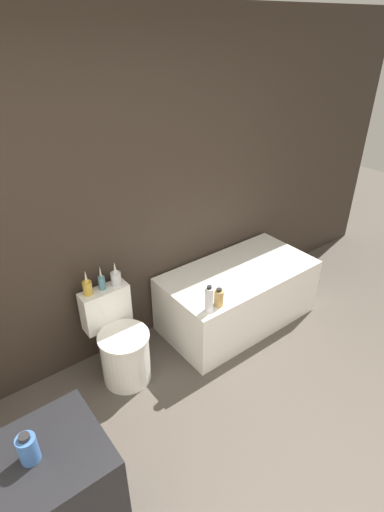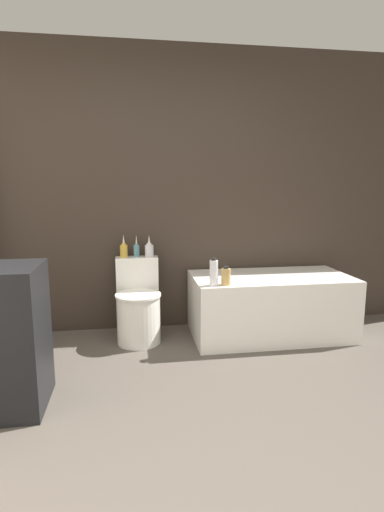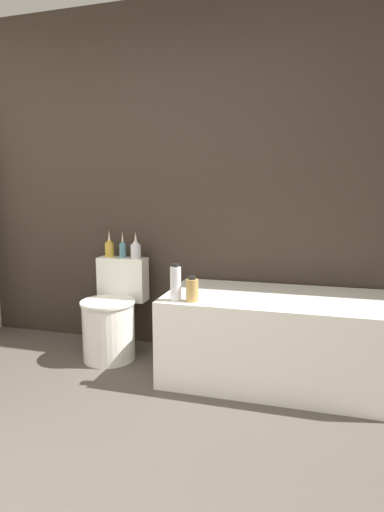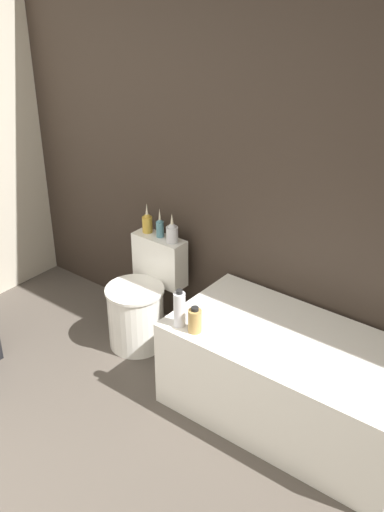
{
  "view_description": "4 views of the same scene",
  "coord_description": "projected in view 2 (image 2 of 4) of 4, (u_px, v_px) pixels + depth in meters",
  "views": [
    {
      "loc": [
        -1.3,
        -0.33,
        2.47
      ],
      "look_at": [
        0.18,
        1.6,
        1.03
      ],
      "focal_mm": 28.0,
      "sensor_mm": 36.0,
      "label": 1
    },
    {
      "loc": [
        -0.38,
        -1.56,
        1.35
      ],
      "look_at": [
        0.13,
        1.71,
        0.77
      ],
      "focal_mm": 28.0,
      "sensor_mm": 36.0,
      "label": 2
    },
    {
      "loc": [
        1.0,
        -0.74,
        1.2
      ],
      "look_at": [
        0.36,
        1.55,
        0.83
      ],
      "focal_mm": 28.0,
      "sensor_mm": 36.0,
      "label": 3
    },
    {
      "loc": [
        2.03,
        -0.63,
        2.47
      ],
      "look_at": [
        0.26,
        1.64,
        0.93
      ],
      "focal_mm": 42.0,
      "sensor_mm": 36.0,
      "label": 4
    }
  ],
  "objects": [
    {
      "name": "vase_silver",
      "position": [
        137.0,
        249.0,
        3.62
      ],
      "size": [
        0.05,
        0.05,
        0.2
      ],
      "color": "teal",
      "rests_on": "toilet"
    },
    {
      "name": "bathtub",
      "position": [
        270.0,
        305.0,
        3.63
      ],
      "size": [
        1.41,
        0.73,
        0.56
      ],
      "color": "white",
      "rests_on": "ground"
    },
    {
      "name": "shampoo_bottle_tall",
      "position": [
        214.0,
        273.0,
        3.2
      ],
      "size": [
        0.07,
        0.07,
        0.23
      ],
      "color": "silver",
      "rests_on": "bathtub"
    },
    {
      "name": "vase_gold",
      "position": [
        124.0,
        249.0,
        3.6
      ],
      "size": [
        0.07,
        0.07,
        0.21
      ],
      "color": "gold",
      "rests_on": "toilet"
    },
    {
      "name": "toilet",
      "position": [
        138.0,
        308.0,
        3.5
      ],
      "size": [
        0.39,
        0.53,
        0.71
      ],
      "color": "white",
      "rests_on": "ground"
    },
    {
      "name": "wall_back_tiled",
      "position": [
        170.0,
        191.0,
        3.73
      ],
      "size": [
        6.4,
        0.06,
        2.6
      ],
      "color": "#332821",
      "rests_on": "ground_plane"
    },
    {
      "name": "vase_bronze",
      "position": [
        149.0,
        249.0,
        3.62
      ],
      "size": [
        0.08,
        0.08,
        0.2
      ],
      "color": "silver",
      "rests_on": "toilet"
    },
    {
      "name": "shampoo_bottle_short",
      "position": [
        226.0,
        276.0,
        3.23
      ],
      "size": [
        0.08,
        0.08,
        0.16
      ],
      "color": "tan",
      "rests_on": "bathtub"
    },
    {
      "name": "ground_plane",
      "position": [
        222.0,
        487.0,
        1.81
      ],
      "size": [
        12.0,
        12.0,
        0.0
      ],
      "primitive_type": "plane",
      "color": "#4C443D"
    }
  ]
}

